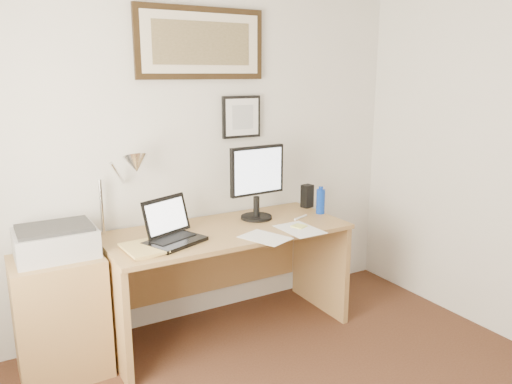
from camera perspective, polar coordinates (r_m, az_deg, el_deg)
wall_back at (r=3.48m, az=-8.41°, el=4.93°), size 3.50×0.02×2.50m
side_cabinet at (r=3.22m, az=-21.39°, el=-13.14°), size 0.50×0.40×0.73m
water_bottle at (r=3.69m, az=7.39°, el=-1.07°), size 0.06×0.06×0.18m
bottle_cap at (r=3.66m, az=7.43°, el=0.46°), size 0.03×0.03×0.02m
speaker at (r=3.84m, az=5.86°, el=-0.47°), size 0.09×0.08×0.18m
paper_sheet_a at (r=3.14m, az=1.05°, el=-5.23°), size 0.30×0.35×0.00m
paper_sheet_b at (r=3.31m, az=5.00°, el=-4.27°), size 0.23×0.32×0.00m
sticky_pad at (r=3.36m, az=4.93°, el=-3.92°), size 0.11×0.11×0.01m
marker_pen at (r=3.56m, az=5.12°, el=-2.91°), size 0.14×0.06×0.02m
book at (r=2.96m, az=-14.66°, el=-6.69°), size 0.23×0.31×0.02m
desk at (r=3.48m, az=-3.92°, el=-7.53°), size 1.60×0.70×0.75m
laptop at (r=3.11m, az=-9.60°, el=-4.54°), size 0.41×0.41×0.26m
lcd_monitor at (r=3.47m, az=0.12°, el=1.52°), size 0.42×0.22×0.52m
printer at (r=3.09m, az=-21.93°, el=-5.25°), size 0.44×0.34×0.18m
desk_lamp at (r=3.19m, az=-13.94°, el=2.75°), size 0.29×0.27×0.53m
picture_large at (r=3.49m, az=-6.25°, el=16.53°), size 0.92×0.04×0.47m
picture_small at (r=3.63m, az=-1.67°, el=8.57°), size 0.30×0.03×0.30m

